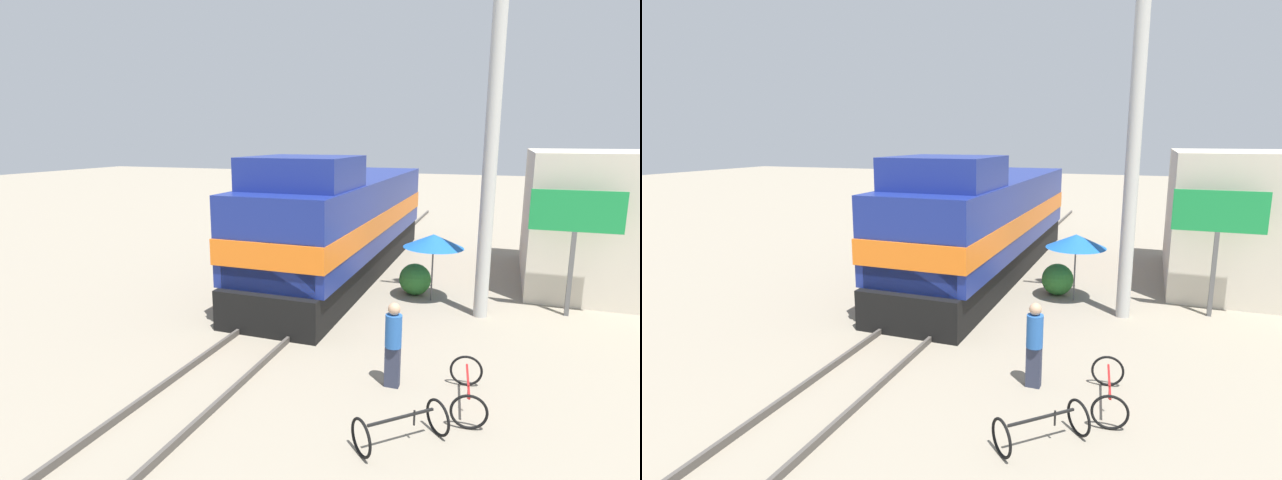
{
  "view_description": "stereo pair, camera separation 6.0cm",
  "coord_description": "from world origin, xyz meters",
  "views": [
    {
      "loc": [
        5.57,
        -12.55,
        5.05
      ],
      "look_at": [
        1.2,
        -0.78,
        2.47
      ],
      "focal_mm": 28.0,
      "sensor_mm": 36.0,
      "label": 1
    },
    {
      "loc": [
        5.63,
        -12.53,
        5.05
      ],
      "look_at": [
        1.2,
        -0.78,
        2.47
      ],
      "focal_mm": 28.0,
      "sensor_mm": 36.0,
      "label": 2
    }
  ],
  "objects": [
    {
      "name": "billboard_sign",
      "position": [
        7.49,
        2.79,
        2.8
      ],
      "size": [
        2.42,
        0.12,
        3.63
      ],
      "color": "#595959",
      "rests_on": "ground_plane"
    },
    {
      "name": "person_bystander",
      "position": [
        3.65,
        -3.1,
        0.99
      ],
      "size": [
        0.34,
        0.34,
        1.8
      ],
      "color": "#2D3347",
      "rests_on": "ground_plane"
    },
    {
      "name": "ground_plane",
      "position": [
        0.0,
        0.0,
        0.0
      ],
      "size": [
        120.0,
        120.0,
        0.0
      ],
      "primitive_type": "plane",
      "color": "gray"
    },
    {
      "name": "bicycle",
      "position": [
        5.17,
        -3.37,
        0.34
      ],
      "size": [
        0.83,
        1.75,
        0.66
      ],
      "rotation": [
        0.0,
        0.0,
        0.1
      ],
      "color": "black",
      "rests_on": "ground_plane"
    },
    {
      "name": "locomotive",
      "position": [
        0.0,
        4.83,
        1.95
      ],
      "size": [
        3.21,
        14.02,
        4.52
      ],
      "color": "black",
      "rests_on": "ground_plane"
    },
    {
      "name": "building_block_distant",
      "position": [
        9.8,
        6.94,
        2.31
      ],
      "size": [
        6.91,
        6.81,
        4.61
      ],
      "primitive_type": "cube",
      "color": "beige",
      "rests_on": "ground_plane"
    },
    {
      "name": "bicycle_spare",
      "position": [
        4.22,
        -5.05,
        0.33
      ],
      "size": [
        1.56,
        1.54,
        0.65
      ],
      "rotation": [
        0.0,
        0.0,
        2.34
      ],
      "color": "black",
      "rests_on": "ground_plane"
    },
    {
      "name": "shrub_cluster",
      "position": [
        3.02,
        3.24,
        0.52
      ],
      "size": [
        1.03,
        1.03,
        1.03
      ],
      "primitive_type": "sphere",
      "color": "#2D722D",
      "rests_on": "ground_plane"
    },
    {
      "name": "vendor_umbrella",
      "position": [
        3.61,
        2.82,
        1.92
      ],
      "size": [
        1.86,
        1.86,
        2.13
      ],
      "color": "#4C4C4C",
      "rests_on": "ground_plane"
    },
    {
      "name": "rail_far",
      "position": [
        0.72,
        0.0,
        0.07
      ],
      "size": [
        0.08,
        43.75,
        0.15
      ],
      "primitive_type": "cube",
      "color": "#4C4742",
      "rests_on": "ground_plane"
    },
    {
      "name": "rail_near",
      "position": [
        -0.72,
        0.0,
        0.07
      ],
      "size": [
        0.08,
        43.75,
        0.15
      ],
      "primitive_type": "cube",
      "color": "#4C4742",
      "rests_on": "ground_plane"
    },
    {
      "name": "utility_pole",
      "position": [
        5.14,
        1.87,
        5.48
      ],
      "size": [
        1.8,
        0.38,
        10.83
      ],
      "color": "#B2B2AD",
      "rests_on": "ground_plane"
    }
  ]
}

